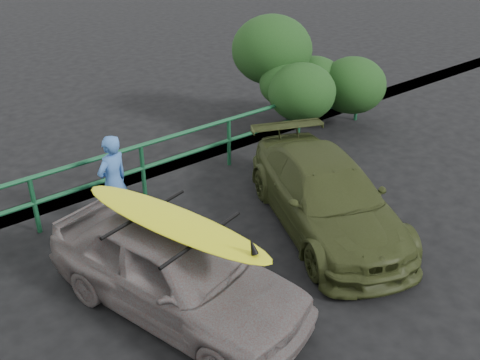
{
  "coord_description": "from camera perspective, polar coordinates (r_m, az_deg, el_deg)",
  "views": [
    {
      "loc": [
        -3.12,
        -2.87,
        4.92
      ],
      "look_at": [
        1.59,
        2.91,
        0.97
      ],
      "focal_mm": 40.0,
      "sensor_mm": 36.0,
      "label": 1
    }
  ],
  "objects": [
    {
      "name": "man",
      "position": [
        8.93,
        -13.36,
        -0.23
      ],
      "size": [
        0.68,
        0.54,
        1.63
      ],
      "primitive_type": "imported",
      "rotation": [
        0.0,
        0.0,
        3.43
      ],
      "color": "#3B6AB2",
      "rests_on": "ground"
    },
    {
      "name": "shrub_right",
      "position": [
        12.23,
        4.81,
        10.23
      ],
      "size": [
        3.2,
        2.4,
        2.44
      ],
      "primitive_type": null,
      "color": "#1A3D16",
      "rests_on": "ground"
    },
    {
      "name": "guardrail",
      "position": [
        9.54,
        -15.51,
        -0.64
      ],
      "size": [
        14.0,
        0.08,
        1.04
      ],
      "primitive_type": null,
      "color": "#164F2D",
      "rests_on": "ground"
    },
    {
      "name": "sedan",
      "position": [
        7.09,
        -6.91,
        -9.39
      ],
      "size": [
        2.41,
        4.04,
        1.29
      ],
      "primitive_type": "imported",
      "rotation": [
        0.0,
        0.0,
        0.25
      ],
      "color": "#675D5C",
      "rests_on": "ground"
    },
    {
      "name": "olive_vehicle",
      "position": [
        8.88,
        9.18,
        -1.66
      ],
      "size": [
        3.11,
        4.37,
        1.18
      ],
      "primitive_type": "imported",
      "rotation": [
        0.0,
        0.0,
        -0.41
      ],
      "color": "#343D1B",
      "rests_on": "ground"
    },
    {
      "name": "roof_rack",
      "position": [
        6.71,
        -7.23,
        -4.84
      ],
      "size": [
        1.66,
        1.35,
        0.05
      ],
      "primitive_type": null,
      "rotation": [
        0.0,
        0.0,
        0.25
      ],
      "color": "black",
      "rests_on": "sedan"
    },
    {
      "name": "surfboard",
      "position": [
        6.67,
        -7.26,
        -4.35
      ],
      "size": [
        1.33,
        3.03,
        0.09
      ],
      "primitive_type": "ellipsoid",
      "rotation": [
        0.0,
        0.0,
        0.25
      ],
      "color": "yellow",
      "rests_on": "roof_rack"
    }
  ]
}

